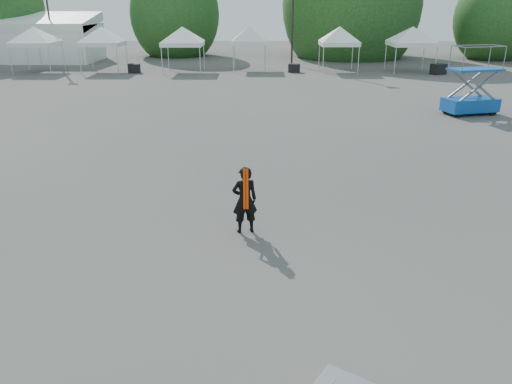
{
  "coord_description": "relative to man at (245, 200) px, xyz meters",
  "views": [
    {
      "loc": [
        0.15,
        -11.66,
        5.09
      ],
      "look_at": [
        0.11,
        -1.77,
        1.3
      ],
      "focal_mm": 35.0,
      "sensor_mm": 36.0,
      "label": 1
    }
  ],
  "objects": [
    {
      "name": "tree_mid_e",
      "position": [
        9.16,
        40.0,
        4.03
      ],
      "size": [
        5.12,
        5.12,
        7.79
      ],
      "color": "#382314",
      "rests_on": "ground"
    },
    {
      "name": "ground",
      "position": [
        0.16,
        1.0,
        -0.81
      ],
      "size": [
        120.0,
        120.0,
        0.0
      ],
      "primitive_type": "plane",
      "color": "#474442",
      "rests_on": "ground"
    },
    {
      "name": "marquee",
      "position": [
        -21.84,
        36.0,
        1.16
      ],
      "size": [
        15.0,
        6.25,
        4.23
      ],
      "color": "white",
      "rests_on": "ground"
    },
    {
      "name": "scissor_lift",
      "position": [
        10.48,
        13.2,
        0.8
      ],
      "size": [
        2.7,
        1.82,
        3.19
      ],
      "rotation": [
        0.0,
        0.0,
        0.25
      ],
      "color": "#0B4299",
      "rests_on": "ground"
    },
    {
      "name": "tree_far_e",
      "position": [
        22.16,
        38.0,
        2.82
      ],
      "size": [
        3.84,
        3.84,
        5.84
      ],
      "color": "#382314",
      "rests_on": "ground"
    },
    {
      "name": "tent_c",
      "position": [
        -11.57,
        28.79,
        2.25
      ],
      "size": [
        4.24,
        4.24,
        3.88
      ],
      "color": "silver",
      "rests_on": "ground"
    },
    {
      "name": "man",
      "position": [
        0.0,
        0.0,
        0.0
      ],
      "size": [
        0.66,
        0.52,
        1.61
      ],
      "rotation": [
        0.0,
        0.0,
        3.38
      ],
      "color": "black",
      "rests_on": "ground"
    },
    {
      "name": "crate_east",
      "position": [
        13.74,
        27.34,
        -0.43
      ],
      "size": [
        1.2,
        1.08,
        0.76
      ],
      "primitive_type": "cube",
      "rotation": [
        0.0,
        0.0,
        0.39
      ],
      "color": "black",
      "rests_on": "ground"
    },
    {
      "name": "tree_mid_w",
      "position": [
        -7.84,
        41.0,
        3.12
      ],
      "size": [
        4.16,
        4.16,
        6.33
      ],
      "color": "#382314",
      "rests_on": "ground"
    },
    {
      "name": "tent_b",
      "position": [
        -16.58,
        28.58,
        2.25
      ],
      "size": [
        4.34,
        4.34,
        3.88
      ],
      "color": "silver",
      "rests_on": "ground"
    },
    {
      "name": "tent_g",
      "position": [
        11.97,
        28.82,
        2.25
      ],
      "size": [
        4.55,
        4.55,
        3.88
      ],
      "color": "silver",
      "rests_on": "ground"
    },
    {
      "name": "tent_e",
      "position": [
        -0.38,
        29.78,
        2.25
      ],
      "size": [
        3.77,
        3.77,
        3.88
      ],
      "color": "silver",
      "rests_on": "ground"
    },
    {
      "name": "tent_f",
      "position": [
        6.49,
        29.01,
        2.25
      ],
      "size": [
        4.02,
        4.02,
        3.88
      ],
      "color": "silver",
      "rests_on": "ground"
    },
    {
      "name": "crate_mid",
      "position": [
        3.06,
        28.4,
        -0.49
      ],
      "size": [
        0.94,
        0.8,
        0.63
      ],
      "primitive_type": "cube",
      "rotation": [
        0.0,
        0.0,
        -0.22
      ],
      "color": "black",
      "rests_on": "ground"
    },
    {
      "name": "crate_west",
      "position": [
        -9.13,
        28.03,
        -0.47
      ],
      "size": [
        0.92,
        0.74,
        0.67
      ],
      "primitive_type": "cube",
      "rotation": [
        0.0,
        0.0,
        0.08
      ],
      "color": "black",
      "rests_on": "ground"
    },
    {
      "name": "tent_d",
      "position": [
        -5.42,
        28.72,
        2.25
      ],
      "size": [
        4.3,
        4.3,
        3.88
      ],
      "color": "silver",
      "rests_on": "ground"
    }
  ]
}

